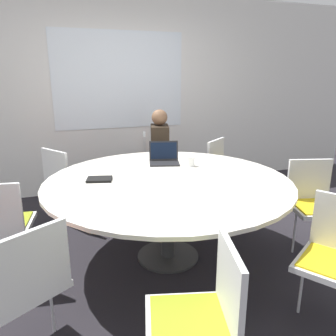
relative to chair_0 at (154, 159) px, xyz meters
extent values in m
plane|color=black|center=(-0.35, -1.63, -0.52)|extent=(16.00, 16.00, 0.00)
cube|color=silver|center=(-0.35, 0.47, 0.83)|extent=(8.00, 0.06, 2.70)
cube|color=white|center=(-0.35, 0.43, 1.03)|extent=(1.80, 0.01, 1.30)
cylinder|color=#333333|center=(-0.35, -1.63, -0.51)|extent=(0.56, 0.56, 0.02)
cylinder|color=#333333|center=(-0.35, -1.63, -0.14)|extent=(0.13, 0.13, 0.71)
cylinder|color=silver|center=(-0.35, -1.63, 0.23)|extent=(2.11, 2.11, 0.03)
cube|color=silver|center=(0.07, -0.02, -0.07)|extent=(0.52, 0.53, 0.04)
cube|color=#E04C1E|center=(0.07, -0.02, -0.05)|extent=(0.45, 0.47, 0.01)
cube|color=silver|center=(-0.12, 0.03, 0.15)|extent=(0.13, 0.41, 0.40)
cylinder|color=silver|center=(0.11, 0.16, -0.30)|extent=(0.02, 0.02, 0.42)
cylinder|color=silver|center=(0.02, -0.19, -0.30)|extent=(0.02, 0.02, 0.42)
cube|color=silver|center=(-1.12, -0.50, -0.07)|extent=(0.59, 0.60, 0.04)
cube|color=#E04C1E|center=(-1.12, -0.50, -0.05)|extent=(0.52, 0.53, 0.01)
cube|color=silver|center=(-1.28, -0.61, 0.15)|extent=(0.26, 0.36, 0.40)
cylinder|color=silver|center=(-1.22, -0.35, -0.30)|extent=(0.02, 0.02, 0.42)
cylinder|color=silver|center=(-1.02, -0.65, -0.30)|extent=(0.02, 0.02, 0.42)
cube|color=silver|center=(-1.71, -1.45, -0.07)|extent=(0.49, 0.48, 0.04)
cube|color=olive|center=(-1.71, -1.45, -0.05)|extent=(0.43, 0.42, 0.01)
cylinder|color=silver|center=(-1.53, -1.47, -0.30)|extent=(0.02, 0.02, 0.42)
cube|color=silver|center=(-1.51, -2.36, -0.07)|extent=(0.60, 0.59, 0.04)
cube|color=#E04C1E|center=(-1.51, -2.36, -0.05)|extent=(0.52, 0.52, 0.01)
cube|color=silver|center=(-1.40, -2.52, 0.15)|extent=(0.37, 0.25, 0.40)
cylinder|color=silver|center=(-1.36, -2.26, -0.30)|extent=(0.02, 0.02, 0.42)
cube|color=silver|center=(-0.69, -2.96, -0.07)|extent=(0.52, 0.53, 0.04)
cube|color=olive|center=(-0.69, -2.96, -0.05)|extent=(0.45, 0.47, 0.01)
cube|color=silver|center=(-0.51, -3.00, 0.15)|extent=(0.13, 0.41, 0.40)
cylinder|color=silver|center=(-0.65, -2.78, -0.30)|extent=(0.02, 0.02, 0.42)
cube|color=silver|center=(0.39, -2.78, -0.07)|extent=(0.59, 0.60, 0.04)
cube|color=gold|center=(0.39, -2.78, -0.05)|extent=(0.52, 0.53, 0.01)
cylinder|color=silver|center=(0.29, -2.63, -0.30)|extent=(0.02, 0.02, 0.42)
cube|color=silver|center=(0.97, -1.99, -0.07)|extent=(0.53, 0.52, 0.04)
cube|color=gold|center=(0.97, -1.99, -0.05)|extent=(0.47, 0.46, 0.01)
cube|color=silver|center=(1.02, -1.80, 0.15)|extent=(0.41, 0.14, 0.40)
cylinder|color=silver|center=(1.14, -2.03, -0.30)|extent=(0.02, 0.02, 0.42)
cylinder|color=silver|center=(0.80, -1.94, -0.30)|extent=(0.02, 0.02, 0.42)
cube|color=silver|center=(0.73, -0.79, -0.07)|extent=(0.61, 0.60, 0.04)
cube|color=gold|center=(0.73, -0.79, -0.05)|extent=(0.53, 0.53, 0.01)
cube|color=silver|center=(0.61, -0.64, 0.15)|extent=(0.35, 0.28, 0.40)
cylinder|color=silver|center=(0.87, -0.68, -0.30)|extent=(0.02, 0.02, 0.42)
cylinder|color=silver|center=(0.59, -0.90, -0.30)|extent=(0.02, 0.02, 0.42)
cylinder|color=#2D2319|center=(0.12, -0.19, -0.28)|extent=(0.10, 0.10, 0.46)
cylinder|color=#2D2319|center=(0.08, -0.36, -0.28)|extent=(0.10, 0.10, 0.46)
cube|color=#2D2319|center=(0.01, -0.25, 0.22)|extent=(0.30, 0.40, 0.55)
sphere|color=brown|center=(0.01, -0.25, 0.60)|extent=(0.20, 0.20, 0.20)
cube|color=#232326|center=(-0.23, -1.14, 0.25)|extent=(0.34, 0.28, 0.02)
cube|color=#232326|center=(-0.20, -1.05, 0.36)|extent=(0.30, 0.12, 0.20)
cube|color=black|center=(-0.20, -1.05, 0.36)|extent=(0.27, 0.10, 0.17)
cube|color=black|center=(-0.92, -1.48, 0.25)|extent=(0.24, 0.20, 0.02)
cylinder|color=white|center=(0.00, -1.30, 0.29)|extent=(0.08, 0.08, 0.10)
camera|label=1|loc=(-1.22, -4.19, 1.11)|focal=35.00mm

